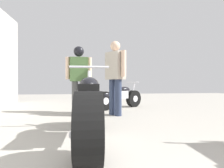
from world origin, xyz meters
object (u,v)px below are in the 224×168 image
at_px(mechanic_in_blue, 115,73).
at_px(mechanic_with_helmet, 79,73).
at_px(motorcycle_black_naked, 119,97).
at_px(motorcycle_maroon_cruiser, 89,108).

bearing_deg(mechanic_in_blue, mechanic_with_helmet, 150.49).
bearing_deg(mechanic_with_helmet, motorcycle_black_naked, 28.92).
distance_m(motorcycle_maroon_cruiser, mechanic_in_blue, 2.13).
bearing_deg(mechanic_in_blue, motorcycle_maroon_cruiser, -108.23).
height_order(motorcycle_black_naked, mechanic_in_blue, mechanic_in_blue).
height_order(mechanic_in_blue, mechanic_with_helmet, mechanic_in_blue).
distance_m(motorcycle_maroon_cruiser, motorcycle_black_naked, 3.23).
bearing_deg(mechanic_in_blue, motorcycle_black_naked, 76.15).
distance_m(motorcycle_maroon_cruiser, mechanic_with_helmet, 2.53).
xyz_separation_m(motorcycle_maroon_cruiser, motorcycle_black_naked, (0.92, 3.09, -0.10)).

